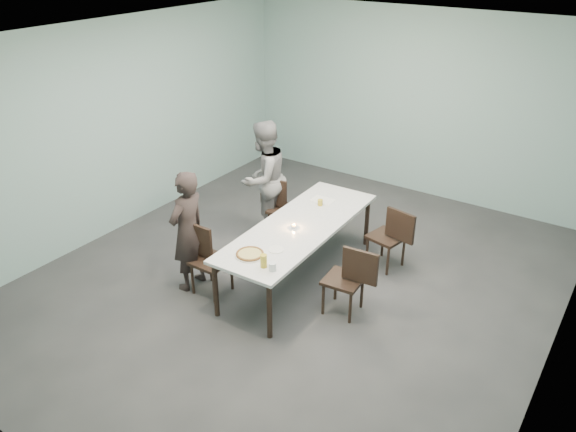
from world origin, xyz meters
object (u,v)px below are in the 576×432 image
Objects in this scene: beer_glass at (264,261)px; side_plate at (276,250)px; water_tumbler at (272,267)px; pizza at (250,254)px; chair_near_right at (350,276)px; tealight at (294,227)px; chair_far_left at (280,204)px; diner_far at (264,178)px; table at (299,229)px; amber_tumbler at (320,202)px; chair_far_right at (392,234)px; diner_near at (188,231)px; chair_near_left at (206,254)px.

side_plate is at bearing 104.54° from beer_glass.
side_plate is at bearing 119.86° from water_tumbler.
pizza is 0.32m from side_plate.
tealight is (-0.92, 0.22, 0.27)m from chair_near_right.
diner_far reaches higher than chair_far_left.
table is 14.58× the size of side_plate.
amber_tumbler is at bearing 94.96° from tealight.
beer_glass is 0.95m from tealight.
chair_far_right is at bearing 46.95° from tealight.
chair_near_right is at bearing 105.84° from diner_near.
diner_near is 1.34m from water_tumbler.
chair_near_right is at bearing 31.64° from pizza.
side_plate is at bearing -81.65° from amber_tumbler.
side_plate is 0.39m from beer_glass.
chair_far_right is 2.60m from diner_near.
chair_far_left is 5.80× the size of beer_glass.
chair_near_right and chair_far_right have the same top height.
pizza is (1.04, -1.68, -0.08)m from diner_far.
diner_near reaches higher than pizza.
table is 3.02× the size of chair_near_left.
diner_far is 18.79× the size of water_tumbler.
diner_near is at bearing -166.89° from side_plate.
chair_far_left is at bearing -37.22° from chair_near_right.
amber_tumbler is at bearing 24.89° from chair_far_right.
chair_near_left is 9.67× the size of water_tumbler.
diner_far is at bearing -178.24° from diner_near.
water_tumbler is at bearing 83.85° from diner_near.
diner_near is at bearing 54.79° from chair_far_right.
chair_near_right is 5.80× the size of beer_glass.
amber_tumbler is at bearing -16.18° from chair_far_left.
diner_near is 10.29× the size of beer_glass.
tealight reaches higher than side_plate.
diner_near is 27.55× the size of tealight.
chair_far_right is at bearing 73.56° from water_tumbler.
table is at bearing -24.82° from chair_near_right.
chair_near_right is at bearing 50.49° from water_tumbler.
chair_far_right is 1.98m from water_tumbler.
diner_near is 0.95m from pizza.
tealight is at bearing 44.86° from chair_near_left.
side_plate is (-0.77, -1.51, 0.25)m from chair_far_right.
chair_far_left reaches higher than amber_tumbler.
chair_far_left is (-0.82, 0.77, -0.19)m from table.
water_tumbler is (1.15, -1.80, 0.29)m from chair_far_left.
beer_glass reaches higher than chair_far_left.
chair_far_right is 2.56× the size of pizza.
beer_glass is at bearing -75.46° from side_plate.
water_tumbler is (0.21, -0.37, 0.04)m from side_plate.
diner_far is at bearing 128.61° from water_tumbler.
tealight is (0.81, -0.88, 0.27)m from chair_far_left.
side_plate is at bearing -61.89° from chair_far_left.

